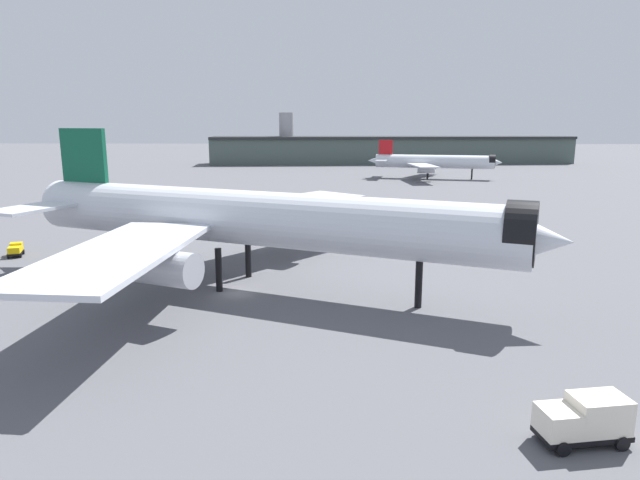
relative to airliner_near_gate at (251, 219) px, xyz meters
The scene contains 7 objects.
ground 8.83m from the airliner_near_gate, 115.86° to the right, with size 900.00×900.00×0.00m, color #56565B.
airliner_near_gate is the anchor object (origin of this frame).
airliner_far_taxiway 138.00m from the airliner_near_gate, 71.56° to the left, with size 45.73×41.07×13.24m.
terminal_building 206.70m from the airliner_near_gate, 80.22° to the left, with size 171.63×37.09×23.68m.
service_truck_front 41.73m from the airliner_near_gate, 52.25° to the right, with size 5.82×3.38×3.00m.
baggage_tug_wing 40.46m from the airliner_near_gate, 159.22° to the left, with size 2.78×3.56×1.85m.
traffic_cone_near_nose 39.56m from the airliner_near_gate, 130.21° to the left, with size 0.46×0.46×0.57m, color #F2600C.
Camera 1 is at (11.42, -60.80, 19.35)m, focal length 31.07 mm.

